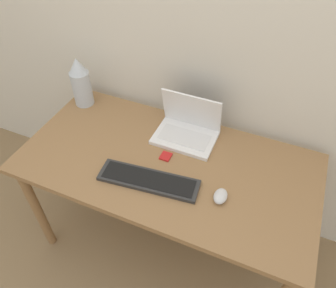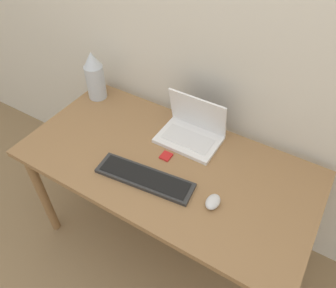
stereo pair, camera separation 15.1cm
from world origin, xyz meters
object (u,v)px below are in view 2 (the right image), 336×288
Objects in this scene: laptop at (192,130)px; mouse at (213,202)px; mp3_player at (166,156)px; keyboard at (145,178)px; vase at (95,76)px.

mouse is at bearing -49.28° from laptop.
laptop reaches higher than mp3_player.
mp3_player is (-0.04, -0.19, -0.05)m from laptop.
mp3_player is (0.01, 0.17, -0.01)m from keyboard.
laptop is 1.07× the size of vase.
laptop is at bearing -2.24° from vase.
vase is (-0.92, 0.35, 0.12)m from mouse.
mp3_player is at bearing 156.81° from mouse.
mouse is 0.99m from vase.
mouse is 1.53× the size of mp3_player.
laptop is at bearing 130.72° from mouse.
mouse is 0.29× the size of vase.
laptop is 0.19m from mp3_player.
vase is 0.65m from mp3_player.
vase is 5.20× the size of mp3_player.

